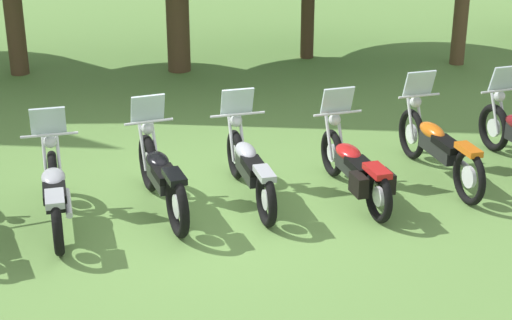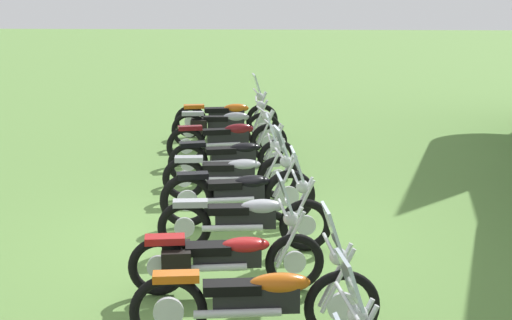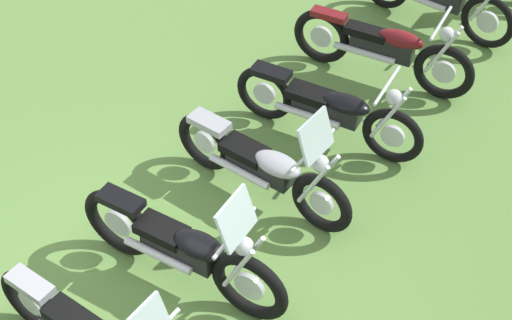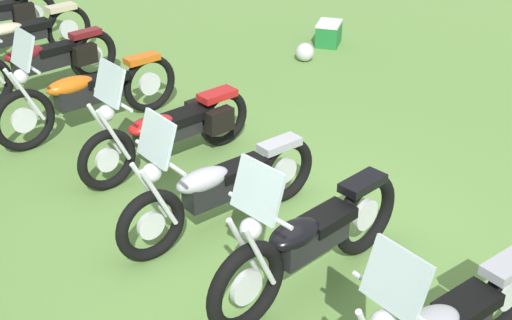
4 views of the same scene
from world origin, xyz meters
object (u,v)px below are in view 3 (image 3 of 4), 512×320
object	(u,v)px
motorcycle_3	(328,108)
motorcycle_4	(263,165)
motorcycle_5	(183,248)
motorcycle_2	(383,48)

from	to	relation	value
motorcycle_3	motorcycle_4	bearing A→B (deg)	-100.54
motorcycle_4	motorcycle_5	size ratio (longest dim) A/B	0.99
motorcycle_2	motorcycle_3	bearing A→B (deg)	-96.39
motorcycle_5	motorcycle_4	bearing A→B (deg)	87.34
motorcycle_2	motorcycle_3	world-z (taller)	motorcycle_2
motorcycle_3	motorcycle_5	size ratio (longest dim) A/B	1.00
motorcycle_2	motorcycle_4	bearing A→B (deg)	-98.57
motorcycle_2	motorcycle_3	xyz separation A→B (m)	(1.30, 0.18, -0.02)
motorcycle_2	motorcycle_3	size ratio (longest dim) A/B	1.02
motorcycle_5	motorcycle_2	bearing A→B (deg)	85.67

